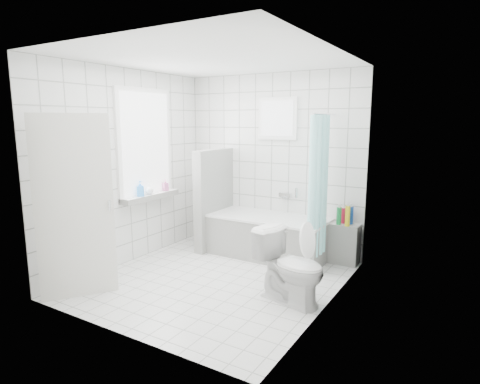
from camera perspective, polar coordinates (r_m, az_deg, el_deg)
The scene contains 19 objects.
ground at distance 5.04m, azimuth -3.50°, elevation -12.30°, with size 3.00×3.00×0.00m, color white.
ceiling at distance 4.71m, azimuth -3.86°, elevation 18.39°, with size 3.00×3.00×0.00m, color white.
wall_back at distance 5.99m, azimuth 4.51°, elevation 4.13°, with size 2.80×0.02×2.60m, color white.
wall_front at distance 3.59m, azimuth -17.40°, elevation -0.30°, with size 2.80×0.02×2.60m, color white.
wall_left at distance 5.61m, azimuth -15.55°, elevation 3.39°, with size 0.02×3.00×2.60m, color white.
wall_right at distance 4.08m, azimuth 12.74°, elevation 1.13°, with size 0.02×3.00×2.60m, color white.
window_left at distance 5.76m, azimuth -13.21°, elevation 6.66°, with size 0.01×0.90×1.40m, color white.
window_back at distance 5.87m, azimuth 5.29°, elevation 10.36°, with size 0.50×0.01×0.50m, color white.
window_sill at distance 5.82m, azimuth -12.60°, elevation -0.63°, with size 0.18×1.02×0.08m, color white.
door at distance 4.64m, azimuth -22.44°, elevation -2.09°, with size 0.04×0.80×2.00m, color silver.
bathtub at distance 5.79m, azimuth 4.07°, elevation -6.27°, with size 1.68×0.77×0.58m.
partition_wall at distance 6.09m, azimuth -3.72°, elevation -1.00°, with size 0.15×0.85×1.50m, color white.
tiled_ledge at distance 5.66m, azimuth 14.55°, elevation -7.11°, with size 0.40×0.24×0.55m, color white.
toilet at distance 4.36m, azimuth 7.25°, elevation -10.45°, with size 0.44×0.77×0.78m, color white.
curtain_rod at distance 5.23m, azimuth 11.97°, elevation 10.77°, with size 0.02×0.02×0.80m, color silver.
shower_curtain at distance 5.17m, azimuth 11.13°, elevation 0.79°, with size 0.14×0.48×1.78m, color #50ECE5, non-canonical shape.
tub_faucet at distance 5.91m, azimuth 6.47°, elevation -0.39°, with size 0.18×0.06×0.06m, color silver.
sill_bottles at distance 5.77m, azimuth -12.80°, elevation 0.57°, with size 0.15×0.63×0.21m.
ledge_bottles at distance 5.53m, azimuth 14.74°, elevation -3.28°, with size 0.19×0.20×0.27m.
Camera 1 is at (2.65, -3.84, 1.92)m, focal length 30.00 mm.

